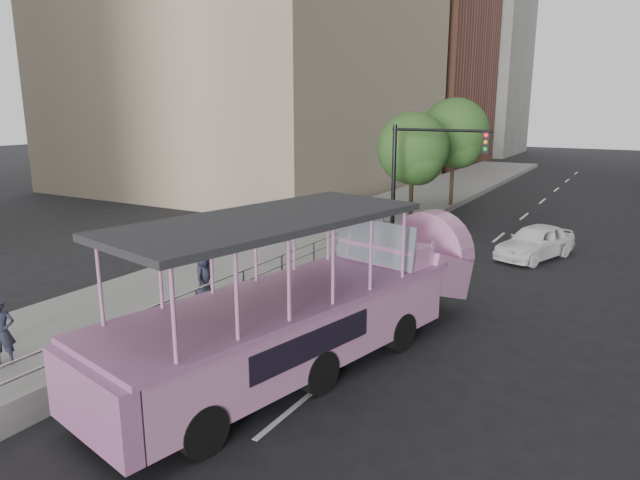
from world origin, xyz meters
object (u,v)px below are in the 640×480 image
(pedestrian_far, at_px, (204,277))
(street_tree_far, at_px, (455,136))
(street_tree_near, at_px, (414,151))
(pedestrian_near, at_px, (2,332))
(duck_boat, at_px, (318,304))
(parking_sign, at_px, (333,228))
(traffic_signal, at_px, (420,166))
(car, at_px, (535,242))

(pedestrian_far, xyz_separation_m, street_tree_far, (1.11, 20.37, 3.22))
(pedestrian_far, xyz_separation_m, street_tree_near, (0.91, 14.37, 2.73))
(pedestrian_near, xyz_separation_m, pedestrian_far, (1.17, 5.38, 0.02))
(duck_boat, relative_size, parking_sign, 3.84)
(pedestrian_far, height_order, parking_sign, parking_sign)
(pedestrian_near, distance_m, street_tree_near, 20.05)
(pedestrian_near, bearing_deg, street_tree_far, 38.60)
(parking_sign, distance_m, traffic_signal, 6.40)
(pedestrian_near, distance_m, traffic_signal, 16.91)
(parking_sign, height_order, traffic_signal, traffic_signal)
(car, distance_m, parking_sign, 8.71)
(parking_sign, relative_size, street_tree_far, 0.46)
(traffic_signal, bearing_deg, pedestrian_near, -102.70)
(car, xyz_separation_m, street_tree_far, (-6.20, 9.01, 3.62))
(pedestrian_far, height_order, street_tree_near, street_tree_near)
(pedestrian_near, relative_size, pedestrian_far, 0.97)
(traffic_signal, bearing_deg, street_tree_far, 98.43)
(street_tree_near, height_order, street_tree_far, street_tree_far)
(parking_sign, bearing_deg, pedestrian_near, -105.63)
(pedestrian_far, height_order, traffic_signal, traffic_signal)
(duck_boat, height_order, street_tree_near, street_tree_near)
(duck_boat, bearing_deg, car, 76.96)
(parking_sign, bearing_deg, street_tree_far, 92.10)
(car, distance_m, street_tree_near, 7.73)
(car, xyz_separation_m, traffic_signal, (-4.80, -0.42, 2.81))
(duck_boat, height_order, car, duck_boat)
(duck_boat, distance_m, pedestrian_far, 4.56)
(pedestrian_near, bearing_deg, street_tree_near, 37.65)
(pedestrian_near, bearing_deg, parking_sign, 28.03)
(car, distance_m, traffic_signal, 5.58)
(car, xyz_separation_m, pedestrian_near, (-8.48, -16.74, 0.38))
(pedestrian_far, distance_m, traffic_signal, 11.48)
(duck_boat, height_order, parking_sign, duck_boat)
(pedestrian_far, xyz_separation_m, parking_sign, (1.68, 4.81, 0.77))
(duck_boat, height_order, traffic_signal, traffic_signal)
(car, bearing_deg, street_tree_far, 144.71)
(car, height_order, pedestrian_far, pedestrian_far)
(street_tree_near, relative_size, street_tree_far, 0.89)
(street_tree_near, distance_m, street_tree_far, 6.02)
(pedestrian_near, bearing_deg, traffic_signal, 30.96)
(street_tree_far, bearing_deg, duck_boat, -81.15)
(duck_boat, bearing_deg, pedestrian_near, -142.13)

